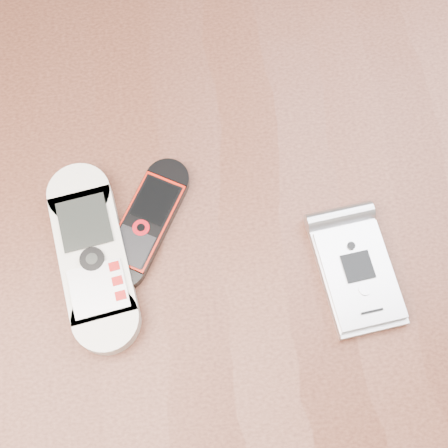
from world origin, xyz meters
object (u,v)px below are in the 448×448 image
table (219,262)px  motorola_razr (357,273)px  nokia_black_red (146,223)px  nokia_white (93,255)px

table → motorola_razr: (0.12, -0.05, 0.11)m
table → motorola_razr: motorola_razr is taller
table → nokia_black_red: (-0.06, 0.01, 0.11)m
nokia_black_red → nokia_white: bearing=-121.3°
nokia_white → nokia_black_red: 0.05m
table → nokia_black_red: bearing=172.1°
table → nokia_black_red: 0.13m
nokia_white → nokia_black_red: nokia_white is taller
nokia_black_red → motorola_razr: size_ratio=1.11×
table → nokia_white: size_ratio=6.89×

